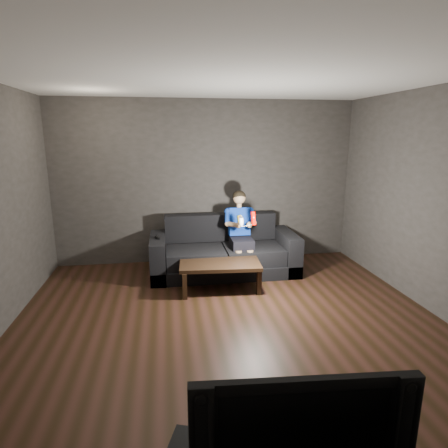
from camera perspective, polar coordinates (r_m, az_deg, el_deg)
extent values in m
plane|color=black|center=(4.35, 1.24, -15.85)|extent=(5.00, 5.00, 0.00)
cube|color=#35332F|center=(6.32, -2.69, 6.35)|extent=(5.00, 0.04, 2.70)
cube|color=#35332F|center=(1.61, 17.99, -16.24)|extent=(5.00, 0.04, 2.70)
cube|color=silver|center=(3.84, 1.46, 22.02)|extent=(5.00, 5.00, 0.02)
cube|color=black|center=(5.96, -0.03, -6.47)|extent=(2.26, 0.98, 0.20)
cube|color=black|center=(5.75, -4.35, -5.01)|extent=(0.88, 0.69, 0.24)
cube|color=black|center=(5.88, 4.50, -4.58)|extent=(0.88, 0.69, 0.24)
cube|color=black|center=(6.16, -0.57, -0.43)|extent=(1.81, 0.23, 0.44)
cube|color=black|center=(5.83, -9.99, -4.95)|extent=(0.23, 0.98, 0.62)
cube|color=black|center=(6.12, 9.44, -4.03)|extent=(0.23, 0.98, 0.62)
cube|color=black|center=(5.76, 2.69, -2.91)|extent=(0.33, 0.41, 0.15)
cube|color=#1B3DA4|center=(5.89, 2.30, 0.42)|extent=(0.33, 0.23, 0.46)
cube|color=yellow|center=(5.79, 2.48, 0.85)|extent=(0.10, 0.10, 0.11)
cube|color=#BE0529|center=(5.79, 2.49, 0.84)|extent=(0.07, 0.07, 0.07)
cylinder|color=tan|center=(5.84, 2.32, 2.82)|extent=(0.08, 0.08, 0.07)
sphere|color=tan|center=(5.82, 2.33, 4.03)|extent=(0.20, 0.20, 0.20)
ellipsoid|color=black|center=(5.83, 2.32, 4.26)|extent=(0.21, 0.21, 0.18)
cylinder|color=#1B3DA4|center=(5.77, 0.48, 0.99)|extent=(0.09, 0.25, 0.21)
cylinder|color=#1B3DA4|center=(5.85, 4.38, 1.12)|extent=(0.09, 0.25, 0.21)
cylinder|color=tan|center=(5.63, 1.37, 0.14)|extent=(0.15, 0.26, 0.11)
cylinder|color=tan|center=(5.68, 4.29, 0.25)|extent=(0.15, 0.26, 0.11)
sphere|color=tan|center=(5.54, 2.17, -0.19)|extent=(0.09, 0.09, 0.09)
sphere|color=tan|center=(5.58, 3.92, -0.12)|extent=(0.09, 0.09, 0.09)
cylinder|color=tan|center=(5.61, 2.23, -5.91)|extent=(0.10, 0.10, 0.37)
cylinder|color=tan|center=(5.65, 3.97, -5.81)|extent=(0.10, 0.10, 0.37)
cube|color=#EA0900|center=(5.32, 4.50, 0.87)|extent=(0.07, 0.08, 0.19)
cube|color=maroon|center=(5.29, 4.57, 1.39)|extent=(0.03, 0.02, 0.03)
cylinder|color=silver|center=(5.30, 4.56, 0.68)|extent=(0.02, 0.01, 0.02)
ellipsoid|color=silver|center=(5.29, 2.65, 0.48)|extent=(0.07, 0.10, 0.17)
cylinder|color=black|center=(5.25, 2.74, 1.04)|extent=(0.03, 0.01, 0.03)
cube|color=black|center=(5.69, -10.13, -2.02)|extent=(0.07, 0.16, 0.03)
cube|color=black|center=(5.73, -10.13, -1.73)|extent=(0.02, 0.02, 0.00)
cube|color=black|center=(5.21, -0.62, -6.18)|extent=(1.15, 0.63, 0.05)
cube|color=black|center=(5.03, -6.01, -9.47)|extent=(0.06, 0.06, 0.35)
cube|color=black|center=(5.17, 5.36, -8.81)|extent=(0.06, 0.06, 0.35)
cube|color=black|center=(5.45, -6.27, -7.62)|extent=(0.06, 0.06, 0.35)
cube|color=black|center=(5.58, 4.22, -7.07)|extent=(0.06, 0.06, 0.35)
imported|color=black|center=(2.07, 11.20, -27.23)|extent=(1.06, 0.22, 0.60)
cube|color=silver|center=(2.40, 24.63, -27.65)|extent=(0.07, 0.18, 0.22)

